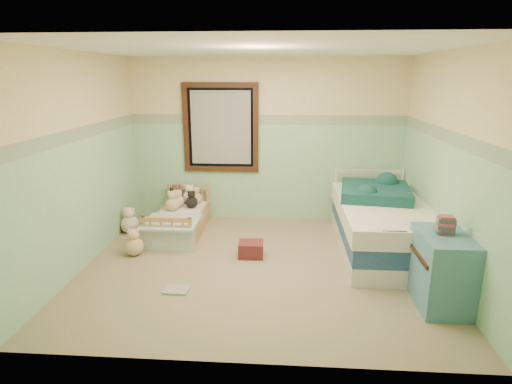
# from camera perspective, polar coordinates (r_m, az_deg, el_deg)

# --- Properties ---
(floor) EXTENTS (4.20, 3.60, 0.02)m
(floor) POSITION_cam_1_polar(r_m,az_deg,el_deg) (5.20, 0.36, -10.02)
(floor) COLOR gray
(floor) RESTS_ON ground
(ceiling) EXTENTS (4.20, 3.60, 0.02)m
(ceiling) POSITION_cam_1_polar(r_m,az_deg,el_deg) (4.70, 0.42, 18.91)
(ceiling) COLOR white
(ceiling) RESTS_ON wall_back
(wall_back) EXTENTS (4.20, 0.04, 2.50)m
(wall_back) POSITION_cam_1_polar(r_m,az_deg,el_deg) (6.57, 1.41, 6.89)
(wall_back) COLOR #D3C183
(wall_back) RESTS_ON floor
(wall_front) EXTENTS (4.20, 0.04, 2.50)m
(wall_front) POSITION_cam_1_polar(r_m,az_deg,el_deg) (3.06, -1.78, -3.14)
(wall_front) COLOR #D3C183
(wall_front) RESTS_ON floor
(wall_left) EXTENTS (0.04, 3.60, 2.50)m
(wall_left) POSITION_cam_1_polar(r_m,az_deg,el_deg) (5.35, -22.70, 3.74)
(wall_left) COLOR #D3C183
(wall_left) RESTS_ON floor
(wall_right) EXTENTS (0.04, 3.60, 2.50)m
(wall_right) POSITION_cam_1_polar(r_m,az_deg,el_deg) (5.11, 24.62, 3.03)
(wall_right) COLOR #D3C183
(wall_right) RESTS_ON floor
(wainscot_mint) EXTENTS (4.20, 0.01, 1.50)m
(wainscot_mint) POSITION_cam_1_polar(r_m,az_deg,el_deg) (6.64, 1.37, 2.60)
(wainscot_mint) COLOR #84C286
(wainscot_mint) RESTS_ON floor
(border_strip) EXTENTS (4.20, 0.01, 0.15)m
(border_strip) POSITION_cam_1_polar(r_m,az_deg,el_deg) (6.51, 1.42, 9.70)
(border_strip) COLOR #3B6441
(border_strip) RESTS_ON wall_back
(window_frame) EXTENTS (1.16, 0.06, 1.36)m
(window_frame) POSITION_cam_1_polar(r_m,az_deg,el_deg) (6.57, -4.78, 8.60)
(window_frame) COLOR black
(window_frame) RESTS_ON wall_back
(window_blinds) EXTENTS (0.92, 0.01, 1.12)m
(window_blinds) POSITION_cam_1_polar(r_m,az_deg,el_deg) (6.58, -4.77, 8.61)
(window_blinds) COLOR #B0B0AA
(window_blinds) RESTS_ON window_frame
(toddler_bed_frame) EXTENTS (0.67, 1.35, 0.17)m
(toddler_bed_frame) POSITION_cam_1_polar(r_m,az_deg,el_deg) (6.31, -10.26, -4.64)
(toddler_bed_frame) COLOR #AE7F42
(toddler_bed_frame) RESTS_ON floor
(toddler_mattress) EXTENTS (0.61, 1.29, 0.12)m
(toddler_mattress) POSITION_cam_1_polar(r_m,az_deg,el_deg) (6.26, -10.33, -3.38)
(toddler_mattress) COLOR silver
(toddler_mattress) RESTS_ON toddler_bed_frame
(patchwork_quilt) EXTENTS (0.73, 0.67, 0.03)m
(patchwork_quilt) POSITION_cam_1_polar(r_m,az_deg,el_deg) (5.86, -11.36, -3.99)
(patchwork_quilt) COLOR #5C98BD
(patchwork_quilt) RESTS_ON toddler_mattress
(plush_bed_brown) EXTENTS (0.20, 0.20, 0.20)m
(plush_bed_brown) POSITION_cam_1_polar(r_m,az_deg,el_deg) (6.71, -10.60, -0.66)
(plush_bed_brown) COLOR brown
(plush_bed_brown) RESTS_ON toddler_mattress
(plush_bed_white) EXTENTS (0.21, 0.21, 0.21)m
(plush_bed_white) POSITION_cam_1_polar(r_m,az_deg,el_deg) (6.66, -8.94, -0.69)
(plush_bed_white) COLOR white
(plush_bed_white) RESTS_ON toddler_mattress
(plush_bed_tan) EXTENTS (0.18, 0.18, 0.18)m
(plush_bed_tan) POSITION_cam_1_polar(r_m,az_deg,el_deg) (6.50, -10.65, -1.31)
(plush_bed_tan) COLOR #E1B48A
(plush_bed_tan) RESTS_ON toddler_mattress
(plush_bed_dark) EXTENTS (0.18, 0.18, 0.18)m
(plush_bed_dark) POSITION_cam_1_polar(r_m,az_deg,el_deg) (6.45, -8.67, -1.36)
(plush_bed_dark) COLOR black
(plush_bed_dark) RESTS_ON toddler_mattress
(plush_floor_cream) EXTENTS (0.26, 0.26, 0.26)m
(plush_floor_cream) POSITION_cam_1_polar(r_m,az_deg,el_deg) (6.46, -16.62, -4.17)
(plush_floor_cream) COLOR beige
(plush_floor_cream) RESTS_ON floor
(plush_floor_tan) EXTENTS (0.24, 0.24, 0.24)m
(plush_floor_tan) POSITION_cam_1_polar(r_m,az_deg,el_deg) (5.66, -16.07, -7.03)
(plush_floor_tan) COLOR #E1B48A
(plush_floor_tan) RESTS_ON floor
(twin_bed_frame) EXTENTS (1.03, 2.07, 0.22)m
(twin_bed_frame) POSITION_cam_1_polar(r_m,az_deg,el_deg) (5.79, 16.35, -6.67)
(twin_bed_frame) COLOR silver
(twin_bed_frame) RESTS_ON floor
(twin_boxspring) EXTENTS (1.03, 2.07, 0.22)m
(twin_boxspring) POSITION_cam_1_polar(r_m,az_deg,el_deg) (5.71, 16.52, -4.62)
(twin_boxspring) COLOR navy
(twin_boxspring) RESTS_ON twin_bed_frame
(twin_mattress) EXTENTS (1.07, 2.11, 0.22)m
(twin_mattress) POSITION_cam_1_polar(r_m,az_deg,el_deg) (5.64, 16.69, -2.52)
(twin_mattress) COLOR white
(twin_mattress) RESTS_ON twin_boxspring
(teal_blanket) EXTENTS (1.00, 1.04, 0.14)m
(teal_blanket) POSITION_cam_1_polar(r_m,az_deg,el_deg) (5.86, 15.73, 0.06)
(teal_blanket) COLOR #103833
(teal_blanket) RESTS_ON twin_mattress
(dresser) EXTENTS (0.46, 0.74, 0.74)m
(dresser) POSITION_cam_1_polar(r_m,az_deg,el_deg) (4.63, 23.70, -9.58)
(dresser) COLOR teal
(dresser) RESTS_ON floor
(book_stack) EXTENTS (0.18, 0.15, 0.16)m
(book_stack) POSITION_cam_1_polar(r_m,az_deg,el_deg) (4.50, 24.18, -4.20)
(book_stack) COLOR brown
(book_stack) RESTS_ON dresser
(red_pillow) EXTENTS (0.31, 0.28, 0.19)m
(red_pillow) POSITION_cam_1_polar(r_m,az_deg,el_deg) (5.42, -0.68, -7.71)
(red_pillow) COLOR maroon
(red_pillow) RESTS_ON floor
(floor_book) EXTENTS (0.26, 0.20, 0.02)m
(floor_book) POSITION_cam_1_polar(r_m,az_deg,el_deg) (4.72, -10.65, -12.84)
(floor_book) COLOR gold
(floor_book) RESTS_ON floor
(extra_plush_0) EXTENTS (0.18, 0.18, 0.18)m
(extra_plush_0) POSITION_cam_1_polar(r_m,az_deg,el_deg) (6.52, -10.45, -1.23)
(extra_plush_0) COLOR beige
(extra_plush_0) RESTS_ON toddler_mattress
(extra_plush_1) EXTENTS (0.17, 0.17, 0.17)m
(extra_plush_1) POSITION_cam_1_polar(r_m,az_deg,el_deg) (6.39, -11.12, -1.64)
(extra_plush_1) COLOR #E1B48A
(extra_plush_1) RESTS_ON toddler_mattress
(extra_plush_2) EXTENTS (0.18, 0.18, 0.18)m
(extra_plush_2) POSITION_cam_1_polar(r_m,az_deg,el_deg) (6.63, -8.08, -0.82)
(extra_plush_2) COLOR #E1B48A
(extra_plush_2) RESTS_ON toddler_mattress
(extra_plush_3) EXTENTS (0.20, 0.20, 0.20)m
(extra_plush_3) POSITION_cam_1_polar(r_m,az_deg,el_deg) (6.36, -11.19, -1.60)
(extra_plush_3) COLOR #E1B48A
(extra_plush_3) RESTS_ON toddler_mattress
(extra_plush_4) EXTENTS (0.17, 0.17, 0.17)m
(extra_plush_4) POSITION_cam_1_polar(r_m,az_deg,el_deg) (6.72, -11.01, -0.81)
(extra_plush_4) COLOR black
(extra_plush_4) RESTS_ON toddler_mattress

